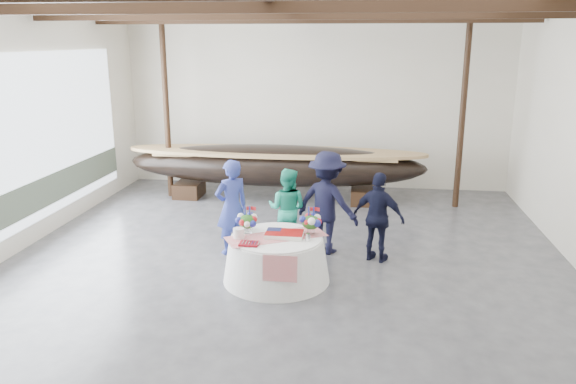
# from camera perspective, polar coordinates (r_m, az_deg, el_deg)

# --- Properties ---
(floor) EXTENTS (10.00, 12.00, 0.01)m
(floor) POSITION_cam_1_polar(r_m,az_deg,el_deg) (9.63, -0.61, -8.16)
(floor) COLOR #3D3D42
(floor) RESTS_ON ground
(wall_back) EXTENTS (10.00, 0.02, 4.50)m
(wall_back) POSITION_cam_1_polar(r_m,az_deg,el_deg) (14.88, 2.79, 9.14)
(wall_back) COLOR silver
(wall_back) RESTS_ON ground
(wall_front) EXTENTS (10.00, 0.02, 4.50)m
(wall_front) POSITION_cam_1_polar(r_m,az_deg,el_deg) (3.42, -15.99, -12.78)
(wall_front) COLOR silver
(wall_front) RESTS_ON ground
(pavilion_structure) EXTENTS (9.80, 11.76, 4.50)m
(pavilion_structure) POSITION_cam_1_polar(r_m,az_deg,el_deg) (9.60, 0.02, 16.30)
(pavilion_structure) COLOR black
(pavilion_structure) RESTS_ON ground
(open_bay) EXTENTS (0.03, 7.00, 3.20)m
(open_bay) POSITION_cam_1_polar(r_m,az_deg,el_deg) (11.75, -24.55, 4.06)
(open_bay) COLOR silver
(open_bay) RESTS_ON ground
(longboat_display) EXTENTS (7.30, 1.46, 1.37)m
(longboat_display) POSITION_cam_1_polar(r_m,az_deg,el_deg) (13.67, -1.35, 2.76)
(longboat_display) COLOR black
(longboat_display) RESTS_ON ground
(banquet_table) EXTENTS (1.75, 1.75, 0.75)m
(banquet_table) POSITION_cam_1_polar(r_m,az_deg,el_deg) (9.21, -1.19, -6.76)
(banquet_table) COLOR white
(banquet_table) RESTS_ON ground
(tabletop_items) EXTENTS (1.68, 1.27, 0.40)m
(tabletop_items) POSITION_cam_1_polar(r_m,az_deg,el_deg) (9.13, -1.28, -3.44)
(tabletop_items) COLOR red
(tabletop_items) RESTS_ON banquet_table
(guest_woman_blue) EXTENTS (0.76, 0.73, 1.76)m
(guest_woman_blue) POSITION_cam_1_polar(r_m,az_deg,el_deg) (10.25, -5.74, -1.53)
(guest_woman_blue) COLOR navy
(guest_woman_blue) RESTS_ON ground
(guest_woman_teal) EXTENTS (0.84, 0.71, 1.54)m
(guest_woman_teal) POSITION_cam_1_polar(r_m,az_deg,el_deg) (10.48, -0.08, -1.72)
(guest_woman_teal) COLOR #21AC88
(guest_woman_teal) RESTS_ON ground
(guest_man_left) EXTENTS (1.41, 1.16, 1.90)m
(guest_man_left) POSITION_cam_1_polar(r_m,az_deg,el_deg) (10.26, 3.98, -1.09)
(guest_man_left) COLOR black
(guest_man_left) RESTS_ON ground
(guest_man_right) EXTENTS (1.02, 0.73, 1.61)m
(guest_man_right) POSITION_cam_1_polar(r_m,az_deg,el_deg) (9.98, 9.18, -2.57)
(guest_man_right) COLOR black
(guest_man_right) RESTS_ON ground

